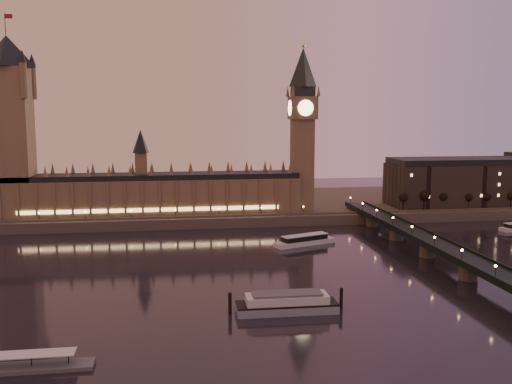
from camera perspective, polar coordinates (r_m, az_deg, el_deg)
The scene contains 16 objects.
ground at distance 241.65m, azimuth -1.62°, elevation -8.38°, with size 700.00×700.00×0.00m, color black.
far_embankment at distance 404.72m, azimuth -0.14°, elevation -1.33°, with size 560.00×130.00×6.00m, color #423D35.
palace_of_westminster at distance 354.69m, azimuth -10.39°, elevation 0.29°, with size 180.00×26.62×52.00m.
victoria_tower at distance 363.62m, azimuth -23.34°, elevation 6.93°, with size 31.68×31.68×118.00m.
big_ben at distance 360.68m, azimuth 4.67°, elevation 7.25°, with size 17.68×17.68×104.00m.
westminster_bridge at distance 266.45m, azimuth 18.46°, elevation -6.02°, with size 13.20×260.00×15.30m.
city_block at distance 426.46m, azimuth 23.08°, elevation 1.12°, with size 155.00×45.00×34.00m.
bare_tree_0 at distance 372.01m, azimuth 14.30°, elevation -0.63°, with size 5.49×5.49×11.16m.
bare_tree_1 at distance 377.95m, azimuth 16.39°, elevation -0.57°, with size 5.49×5.49×11.16m.
bare_tree_2 at distance 384.38m, azimuth 18.40°, elevation -0.52°, with size 5.49×5.49×11.16m.
bare_tree_3 at distance 391.27m, azimuth 20.34°, elevation -0.47°, with size 5.49×5.49×11.16m.
bare_tree_4 at distance 398.59m, azimuth 22.22°, elevation -0.42°, with size 5.49×5.49×11.16m.
bare_tree_5 at distance 406.32m, azimuth 24.03°, elevation -0.37°, with size 5.49×5.49×11.16m.
cruise_boat_a at distance 297.49m, azimuth 4.90°, elevation -4.83°, with size 34.09×18.97×5.40m.
moored_barge at distance 198.94m, azimuth 3.11°, elevation -11.05°, with size 40.11×10.11×7.35m.
pontoon_pier at distance 169.99m, azimuth -22.89°, elevation -15.77°, with size 39.90×6.65×10.64m.
Camera 1 is at (-26.88, -230.49, 67.42)m, focal length 40.00 mm.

